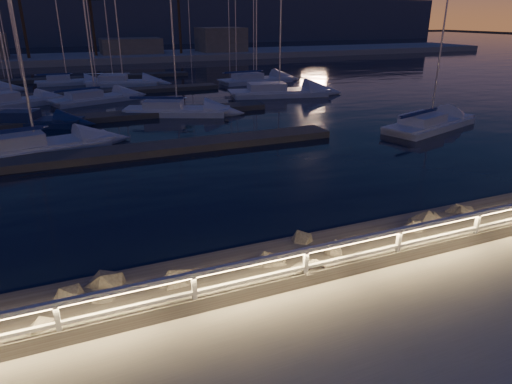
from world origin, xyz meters
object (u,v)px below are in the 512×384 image
(guard_rail, at_px, (268,266))
(sailboat_k, at_px, (121,82))
(sailboat_h, at_px, (277,91))
(sailboat_g, at_px, (93,98))
(sailboat_n, at_px, (66,81))
(sailboat_f, at_px, (30,120))
(sailboat_d, at_px, (429,123))
(sailboat_c, at_px, (174,109))
(sailboat_i, at_px, (11,102))
(sailboat_b, at_px, (32,146))
(sailboat_l, at_px, (255,79))

(guard_rail, distance_m, sailboat_k, 43.48)
(sailboat_h, bearing_deg, sailboat_g, -179.31)
(sailboat_h, height_order, sailboat_n, sailboat_h)
(sailboat_f, relative_size, sailboat_n, 1.02)
(sailboat_d, distance_m, sailboat_n, 38.92)
(sailboat_h, bearing_deg, sailboat_c, -144.48)
(guard_rail, xyz_separation_m, sailboat_g, (-1.61, 33.82, -0.96))
(sailboat_i, relative_size, sailboat_k, 0.96)
(sailboat_n, bearing_deg, sailboat_b, -93.95)
(sailboat_f, xyz_separation_m, sailboat_l, (22.72, 13.61, 0.03))
(guard_rail, height_order, sailboat_h, sailboat_h)
(sailboat_f, xyz_separation_m, sailboat_n, (2.94, 20.54, -0.00))
(sailboat_f, bearing_deg, sailboat_g, 81.68)
(sailboat_i, distance_m, sailboat_n, 13.16)
(sailboat_i, bearing_deg, sailboat_h, -31.51)
(sailboat_f, height_order, sailboat_i, sailboat_i)
(sailboat_d, bearing_deg, sailboat_g, 118.14)
(sailboat_d, bearing_deg, sailboat_h, 85.13)
(guard_rail, bearing_deg, sailboat_n, 94.33)
(sailboat_b, xyz_separation_m, sailboat_l, (22.36, 21.31, -0.03))
(sailboat_c, bearing_deg, sailboat_b, -118.98)
(guard_rail, xyz_separation_m, sailboat_n, (-3.52, 46.51, -0.98))
(sailboat_g, distance_m, sailboat_i, 6.56)
(sailboat_h, bearing_deg, sailboat_d, -65.12)
(guard_rail, distance_m, sailboat_g, 33.87)
(sailboat_d, height_order, sailboat_h, sailboat_h)
(sailboat_n, bearing_deg, sailboat_c, -69.48)
(sailboat_l, bearing_deg, sailboat_h, -104.42)
(sailboat_c, relative_size, sailboat_l, 0.92)
(sailboat_g, bearing_deg, sailboat_i, 156.97)
(guard_rail, bearing_deg, sailboat_b, 108.46)
(sailboat_g, xyz_separation_m, sailboat_k, (3.66, 9.61, 0.01))
(guard_rail, height_order, sailboat_d, sailboat_d)
(sailboat_d, relative_size, sailboat_f, 1.23)
(sailboat_f, height_order, sailboat_l, sailboat_l)
(sailboat_i, bearing_deg, sailboat_f, -100.87)
(sailboat_d, distance_m, sailboat_k, 33.34)
(sailboat_l, bearing_deg, sailboat_n, 155.75)
(sailboat_l, xyz_separation_m, sailboat_n, (-19.78, 6.94, -0.03))
(sailboat_d, distance_m, sailboat_f, 27.49)
(sailboat_b, distance_m, sailboat_i, 16.06)
(guard_rail, relative_size, sailboat_c, 3.25)
(sailboat_c, xyz_separation_m, sailboat_f, (-10.19, 0.21, -0.02))
(sailboat_g, bearing_deg, sailboat_k, 49.38)
(sailboat_d, xyz_separation_m, sailboat_h, (-3.72, 16.16, 0.04))
(sailboat_b, relative_size, sailboat_f, 1.22)
(sailboat_g, xyz_separation_m, sailboat_l, (17.87, 5.76, 0.01))
(sailboat_b, relative_size, sailboat_k, 1.03)
(sailboat_d, height_order, sailboat_g, sailboat_d)
(sailboat_b, distance_m, sailboat_n, 28.36)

